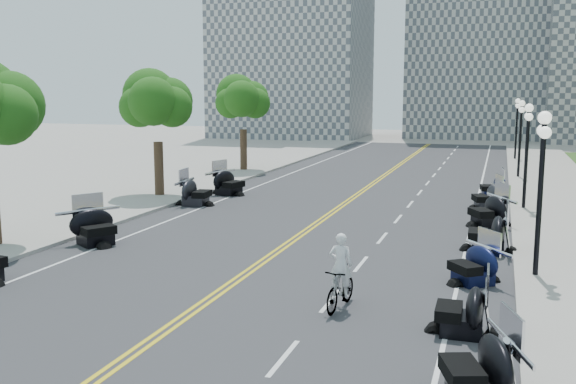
% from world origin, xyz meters
% --- Properties ---
extents(ground, '(160.00, 160.00, 0.00)m').
position_xyz_m(ground, '(0.00, 0.00, 0.00)').
color(ground, gray).
extents(road, '(16.00, 90.00, 0.01)m').
position_xyz_m(road, '(0.00, 10.00, 0.00)').
color(road, '#333335').
rests_on(road, ground).
extents(centerline_yellow_a, '(0.12, 90.00, 0.00)m').
position_xyz_m(centerline_yellow_a, '(-0.12, 10.00, 0.01)').
color(centerline_yellow_a, yellow).
rests_on(centerline_yellow_a, road).
extents(centerline_yellow_b, '(0.12, 90.00, 0.00)m').
position_xyz_m(centerline_yellow_b, '(0.12, 10.00, 0.01)').
color(centerline_yellow_b, yellow).
rests_on(centerline_yellow_b, road).
extents(edge_line_north, '(0.12, 90.00, 0.00)m').
position_xyz_m(edge_line_north, '(6.40, 10.00, 0.01)').
color(edge_line_north, white).
rests_on(edge_line_north, road).
extents(edge_line_south, '(0.12, 90.00, 0.00)m').
position_xyz_m(edge_line_south, '(-6.40, 10.00, 0.01)').
color(edge_line_south, white).
rests_on(edge_line_south, road).
extents(lane_dash_5, '(0.12, 2.00, 0.00)m').
position_xyz_m(lane_dash_5, '(3.20, -4.00, 0.01)').
color(lane_dash_5, white).
rests_on(lane_dash_5, road).
extents(lane_dash_6, '(0.12, 2.00, 0.00)m').
position_xyz_m(lane_dash_6, '(3.20, 0.00, 0.01)').
color(lane_dash_6, white).
rests_on(lane_dash_6, road).
extents(lane_dash_7, '(0.12, 2.00, 0.00)m').
position_xyz_m(lane_dash_7, '(3.20, 4.00, 0.01)').
color(lane_dash_7, white).
rests_on(lane_dash_7, road).
extents(lane_dash_8, '(0.12, 2.00, 0.00)m').
position_xyz_m(lane_dash_8, '(3.20, 8.00, 0.01)').
color(lane_dash_8, white).
rests_on(lane_dash_8, road).
extents(lane_dash_9, '(0.12, 2.00, 0.00)m').
position_xyz_m(lane_dash_9, '(3.20, 12.00, 0.01)').
color(lane_dash_9, white).
rests_on(lane_dash_9, road).
extents(lane_dash_10, '(0.12, 2.00, 0.00)m').
position_xyz_m(lane_dash_10, '(3.20, 16.00, 0.01)').
color(lane_dash_10, white).
rests_on(lane_dash_10, road).
extents(lane_dash_11, '(0.12, 2.00, 0.00)m').
position_xyz_m(lane_dash_11, '(3.20, 20.00, 0.01)').
color(lane_dash_11, white).
rests_on(lane_dash_11, road).
extents(lane_dash_12, '(0.12, 2.00, 0.00)m').
position_xyz_m(lane_dash_12, '(3.20, 24.00, 0.01)').
color(lane_dash_12, white).
rests_on(lane_dash_12, road).
extents(lane_dash_13, '(0.12, 2.00, 0.00)m').
position_xyz_m(lane_dash_13, '(3.20, 28.00, 0.01)').
color(lane_dash_13, white).
rests_on(lane_dash_13, road).
extents(lane_dash_14, '(0.12, 2.00, 0.00)m').
position_xyz_m(lane_dash_14, '(3.20, 32.00, 0.01)').
color(lane_dash_14, white).
rests_on(lane_dash_14, road).
extents(lane_dash_15, '(0.12, 2.00, 0.00)m').
position_xyz_m(lane_dash_15, '(3.20, 36.00, 0.01)').
color(lane_dash_15, white).
rests_on(lane_dash_15, road).
extents(lane_dash_16, '(0.12, 2.00, 0.00)m').
position_xyz_m(lane_dash_16, '(3.20, 40.00, 0.01)').
color(lane_dash_16, white).
rests_on(lane_dash_16, road).
extents(lane_dash_17, '(0.12, 2.00, 0.00)m').
position_xyz_m(lane_dash_17, '(3.20, 44.00, 0.01)').
color(lane_dash_17, white).
rests_on(lane_dash_17, road).
extents(lane_dash_18, '(0.12, 2.00, 0.00)m').
position_xyz_m(lane_dash_18, '(3.20, 48.00, 0.01)').
color(lane_dash_18, white).
rests_on(lane_dash_18, road).
extents(lane_dash_19, '(0.12, 2.00, 0.00)m').
position_xyz_m(lane_dash_19, '(3.20, 52.00, 0.01)').
color(lane_dash_19, white).
rests_on(lane_dash_19, road).
extents(sidewalk_south, '(5.00, 90.00, 0.15)m').
position_xyz_m(sidewalk_south, '(-10.50, 10.00, 0.07)').
color(sidewalk_south, '#9E9991').
rests_on(sidewalk_south, ground).
extents(distant_block_a, '(18.00, 14.00, 26.00)m').
position_xyz_m(distant_block_a, '(-18.00, 62.00, 13.00)').
color(distant_block_a, gray).
rests_on(distant_block_a, ground).
extents(distant_block_b, '(16.00, 12.00, 30.00)m').
position_xyz_m(distant_block_b, '(4.00, 68.00, 15.00)').
color(distant_block_b, gray).
rests_on(distant_block_b, ground).
extents(street_lamp_2, '(0.50, 1.20, 4.90)m').
position_xyz_m(street_lamp_2, '(8.60, 4.00, 2.60)').
color(street_lamp_2, black).
rests_on(street_lamp_2, sidewalk_north).
extents(street_lamp_3, '(0.50, 1.20, 4.90)m').
position_xyz_m(street_lamp_3, '(8.60, 16.00, 2.60)').
color(street_lamp_3, black).
rests_on(street_lamp_3, sidewalk_north).
extents(street_lamp_4, '(0.50, 1.20, 4.90)m').
position_xyz_m(street_lamp_4, '(8.60, 28.00, 2.60)').
color(street_lamp_4, black).
rests_on(street_lamp_4, sidewalk_north).
extents(street_lamp_5, '(0.50, 1.20, 4.90)m').
position_xyz_m(street_lamp_5, '(8.60, 40.00, 2.60)').
color(street_lamp_5, black).
rests_on(street_lamp_5, sidewalk_north).
extents(tree_3, '(4.80, 4.80, 9.20)m').
position_xyz_m(tree_3, '(-10.00, 14.00, 4.75)').
color(tree_3, '#235619').
rests_on(tree_3, sidewalk_south).
extents(tree_4, '(4.80, 4.80, 9.20)m').
position_xyz_m(tree_4, '(-10.00, 26.00, 4.75)').
color(tree_4, '#235619').
rests_on(tree_4, sidewalk_south).
extents(motorcycle_n_4, '(2.52, 2.52, 1.38)m').
position_xyz_m(motorcycle_n_4, '(7.22, -4.60, 0.69)').
color(motorcycle_n_4, black).
rests_on(motorcycle_n_4, road).
extents(motorcycle_n_5, '(1.93, 1.93, 1.33)m').
position_xyz_m(motorcycle_n_5, '(6.74, -1.35, 0.66)').
color(motorcycle_n_5, black).
rests_on(motorcycle_n_5, road).
extents(motorcycle_n_6, '(2.61, 2.61, 1.30)m').
position_xyz_m(motorcycle_n_6, '(6.81, 2.89, 0.65)').
color(motorcycle_n_6, black).
rests_on(motorcycle_n_6, road).
extents(motorcycle_n_7, '(2.21, 2.21, 1.51)m').
position_xyz_m(motorcycle_n_7, '(7.14, 7.07, 0.76)').
color(motorcycle_n_7, black).
rests_on(motorcycle_n_7, road).
extents(motorcycle_n_8, '(2.88, 2.88, 1.48)m').
position_xyz_m(motorcycle_n_8, '(7.05, 11.66, 0.74)').
color(motorcycle_n_8, black).
rests_on(motorcycle_n_8, road).
extents(motorcycle_n_9, '(2.46, 2.46, 1.37)m').
position_xyz_m(motorcycle_n_9, '(6.91, 15.75, 0.69)').
color(motorcycle_n_9, black).
rests_on(motorcycle_n_9, road).
extents(motorcycle_n_10, '(2.12, 2.12, 1.29)m').
position_xyz_m(motorcycle_n_10, '(7.09, 19.59, 0.65)').
color(motorcycle_n_10, black).
rests_on(motorcycle_n_10, road).
extents(motorcycle_s_6, '(2.98, 2.98, 1.51)m').
position_xyz_m(motorcycle_s_6, '(-6.79, 3.58, 0.75)').
color(motorcycle_s_6, black).
rests_on(motorcycle_s_6, road).
extents(motorcycle_s_8, '(2.31, 2.31, 1.50)m').
position_xyz_m(motorcycle_s_8, '(-6.99, 12.28, 0.75)').
color(motorcycle_s_8, black).
rests_on(motorcycle_s_8, road).
extents(motorcycle_s_9, '(2.71, 2.71, 1.54)m').
position_xyz_m(motorcycle_s_9, '(-6.75, 15.88, 0.77)').
color(motorcycle_s_9, black).
rests_on(motorcycle_s_9, road).
extents(bicycle, '(0.77, 1.95, 1.14)m').
position_xyz_m(bicycle, '(3.60, -0.53, 0.57)').
color(bicycle, '#A51414').
rests_on(bicycle, road).
extents(cyclist_rider, '(0.62, 0.41, 1.70)m').
position_xyz_m(cyclist_rider, '(3.60, -0.53, 1.99)').
color(cyclist_rider, white).
rests_on(cyclist_rider, bicycle).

